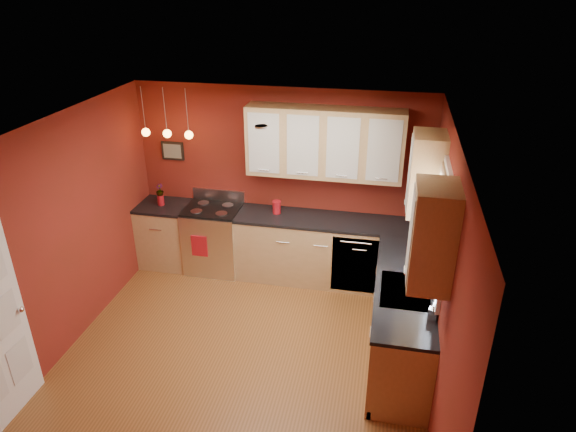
% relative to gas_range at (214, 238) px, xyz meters
% --- Properties ---
extents(floor, '(4.20, 4.20, 0.00)m').
position_rel_gas_range_xyz_m(floor, '(0.92, -1.80, -0.48)').
color(floor, brown).
rests_on(floor, ground).
extents(ceiling, '(4.00, 4.20, 0.02)m').
position_rel_gas_range_xyz_m(ceiling, '(0.92, -1.80, 2.12)').
color(ceiling, silver).
rests_on(ceiling, wall_back).
extents(wall_back, '(4.00, 0.02, 2.60)m').
position_rel_gas_range_xyz_m(wall_back, '(0.92, 0.30, 0.82)').
color(wall_back, maroon).
rests_on(wall_back, floor).
extents(wall_front, '(4.00, 0.02, 2.60)m').
position_rel_gas_range_xyz_m(wall_front, '(0.92, -3.90, 0.82)').
color(wall_front, maroon).
rests_on(wall_front, floor).
extents(wall_left, '(0.02, 4.20, 2.60)m').
position_rel_gas_range_xyz_m(wall_left, '(-1.08, -1.80, 0.82)').
color(wall_left, maroon).
rests_on(wall_left, floor).
extents(wall_right, '(0.02, 4.20, 2.60)m').
position_rel_gas_range_xyz_m(wall_right, '(2.92, -1.80, 0.82)').
color(wall_right, maroon).
rests_on(wall_right, floor).
extents(base_cabinets_back_left, '(0.70, 0.60, 0.90)m').
position_rel_gas_range_xyz_m(base_cabinets_back_left, '(-0.73, -0.00, -0.03)').
color(base_cabinets_back_left, tan).
rests_on(base_cabinets_back_left, floor).
extents(base_cabinets_back_right, '(2.54, 0.60, 0.90)m').
position_rel_gas_range_xyz_m(base_cabinets_back_right, '(1.65, -0.00, -0.03)').
color(base_cabinets_back_right, tan).
rests_on(base_cabinets_back_right, floor).
extents(base_cabinets_right, '(0.60, 2.10, 0.90)m').
position_rel_gas_range_xyz_m(base_cabinets_right, '(2.62, -1.35, -0.03)').
color(base_cabinets_right, tan).
rests_on(base_cabinets_right, floor).
extents(counter_back_left, '(0.70, 0.62, 0.04)m').
position_rel_gas_range_xyz_m(counter_back_left, '(-0.73, -0.00, 0.44)').
color(counter_back_left, black).
rests_on(counter_back_left, base_cabinets_back_left).
extents(counter_back_right, '(2.54, 0.62, 0.04)m').
position_rel_gas_range_xyz_m(counter_back_right, '(1.65, -0.00, 0.44)').
color(counter_back_right, black).
rests_on(counter_back_right, base_cabinets_back_right).
extents(counter_right, '(0.62, 2.10, 0.04)m').
position_rel_gas_range_xyz_m(counter_right, '(2.62, -1.35, 0.44)').
color(counter_right, black).
rests_on(counter_right, base_cabinets_right).
extents(gas_range, '(0.76, 0.64, 1.11)m').
position_rel_gas_range_xyz_m(gas_range, '(0.00, 0.00, 0.00)').
color(gas_range, silver).
rests_on(gas_range, floor).
extents(dishwasher_front, '(0.60, 0.02, 0.80)m').
position_rel_gas_range_xyz_m(dishwasher_front, '(2.02, -0.29, -0.03)').
color(dishwasher_front, silver).
rests_on(dishwasher_front, base_cabinets_back_right).
extents(sink, '(0.50, 0.70, 0.33)m').
position_rel_gas_range_xyz_m(sink, '(2.62, -1.50, 0.43)').
color(sink, gray).
rests_on(sink, counter_right).
extents(window, '(0.06, 1.02, 1.22)m').
position_rel_gas_range_xyz_m(window, '(2.89, -1.50, 1.21)').
color(window, white).
rests_on(window, wall_right).
extents(upper_cabinets_back, '(2.00, 0.35, 0.90)m').
position_rel_gas_range_xyz_m(upper_cabinets_back, '(1.52, 0.12, 1.47)').
color(upper_cabinets_back, tan).
rests_on(upper_cabinets_back, wall_back).
extents(upper_cabinets_right, '(0.35, 1.95, 0.90)m').
position_rel_gas_range_xyz_m(upper_cabinets_right, '(2.75, -1.48, 1.47)').
color(upper_cabinets_right, tan).
rests_on(upper_cabinets_right, wall_right).
extents(wall_picture, '(0.32, 0.03, 0.26)m').
position_rel_gas_range_xyz_m(wall_picture, '(-0.63, 0.28, 1.17)').
color(wall_picture, black).
rests_on(wall_picture, wall_back).
extents(pendant_lights, '(0.71, 0.11, 0.66)m').
position_rel_gas_range_xyz_m(pendant_lights, '(-0.53, -0.05, 1.53)').
color(pendant_lights, gray).
rests_on(pendant_lights, ceiling).
extents(red_canister, '(0.12, 0.12, 0.18)m').
position_rel_gas_range_xyz_m(red_canister, '(0.91, 0.05, 0.55)').
color(red_canister, '#A8121A').
rests_on(red_canister, counter_back_right).
extents(red_vase, '(0.09, 0.09, 0.15)m').
position_rel_gas_range_xyz_m(red_vase, '(-0.75, -0.01, 0.53)').
color(red_vase, '#A8121A').
rests_on(red_vase, counter_back_left).
extents(flowers, '(0.13, 0.13, 0.19)m').
position_rel_gas_range_xyz_m(flowers, '(-0.75, -0.01, 0.68)').
color(flowers, '#A8121A').
rests_on(flowers, red_vase).
extents(coffee_maker, '(0.21, 0.21, 0.25)m').
position_rel_gas_range_xyz_m(coffee_maker, '(2.77, 0.03, 0.57)').
color(coffee_maker, black).
rests_on(coffee_maker, counter_back_right).
extents(soap_pump, '(0.10, 0.11, 0.19)m').
position_rel_gas_range_xyz_m(soap_pump, '(2.87, -1.95, 0.55)').
color(soap_pump, white).
rests_on(soap_pump, counter_right).
extents(dish_towel, '(0.22, 0.02, 0.31)m').
position_rel_gas_range_xyz_m(dish_towel, '(-0.10, -0.33, 0.04)').
color(dish_towel, '#A8121A').
rests_on(dish_towel, gas_range).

